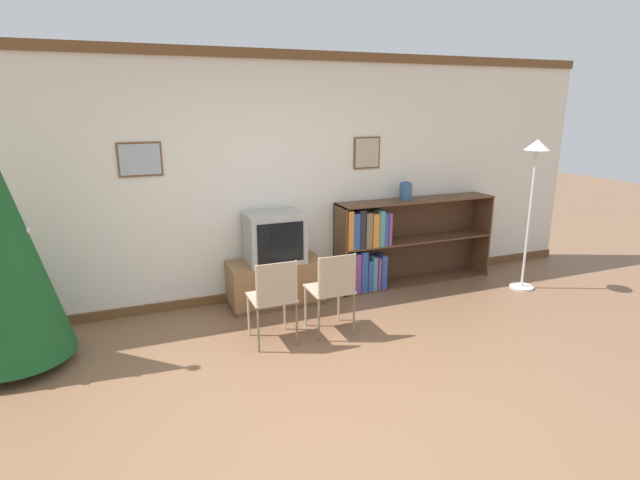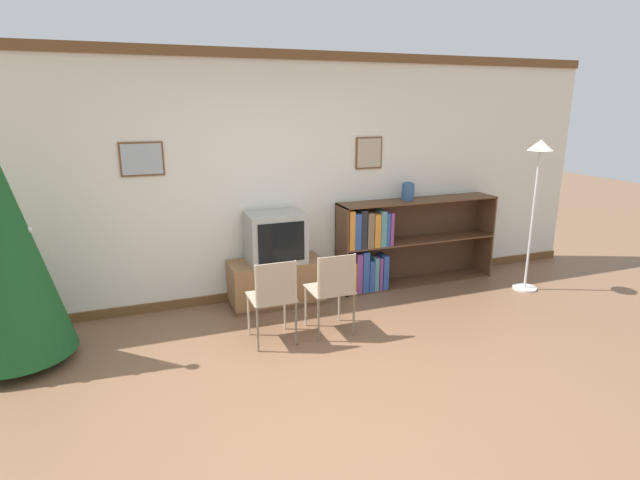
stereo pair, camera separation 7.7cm
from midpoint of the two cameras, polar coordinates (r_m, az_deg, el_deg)
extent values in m
plane|color=brown|center=(3.83, 3.16, -18.90)|extent=(24.00, 24.00, 0.00)
cube|color=silver|center=(5.52, -6.91, 6.84)|extent=(8.69, 0.08, 2.70)
cube|color=brown|center=(5.43, -7.22, 20.45)|extent=(8.69, 0.03, 0.10)
cube|color=brown|center=(5.80, -6.37, -6.03)|extent=(8.69, 0.03, 0.10)
cube|color=brown|center=(5.28, -19.29, 8.73)|extent=(0.42, 0.02, 0.34)
cube|color=#9EA8B2|center=(5.27, -19.29, 8.72)|extent=(0.38, 0.01, 0.30)
cube|color=brown|center=(5.91, 5.98, 9.87)|extent=(0.33, 0.02, 0.37)
cube|color=tan|center=(5.90, 6.04, 9.86)|extent=(0.30, 0.01, 0.33)
cylinder|color=maroon|center=(5.07, -30.63, -11.48)|extent=(0.36, 0.36, 0.10)
cone|color=#195123|center=(4.74, -32.29, -0.26)|extent=(0.93, 0.93, 1.95)
sphere|color=silver|center=(4.70, -29.93, 1.00)|extent=(0.05, 0.05, 0.05)
sphere|color=#1E4CB2|center=(5.01, -31.75, -0.86)|extent=(0.06, 0.06, 0.06)
cube|color=brown|center=(5.62, -4.53, -7.00)|extent=(0.98, 0.45, 0.05)
cube|color=olive|center=(5.53, -4.58, -4.62)|extent=(1.02, 0.47, 0.45)
cube|color=#9E9E99|center=(5.38, -4.70, 0.31)|extent=(0.61, 0.45, 0.54)
cube|color=black|center=(5.17, -3.99, -0.30)|extent=(0.50, 0.01, 0.42)
cube|color=tan|center=(4.64, -5.12, -6.51)|extent=(0.40, 0.40, 0.02)
cube|color=tan|center=(4.40, -4.49, -5.00)|extent=(0.35, 0.02, 0.38)
cylinder|color=beige|center=(4.85, -7.72, -8.43)|extent=(0.02, 0.02, 0.42)
cylinder|color=beige|center=(4.93, -3.61, -7.89)|extent=(0.02, 0.02, 0.42)
cylinder|color=beige|center=(4.53, -6.65, -10.17)|extent=(0.02, 0.02, 0.42)
cylinder|color=beige|center=(4.62, -2.26, -9.54)|extent=(0.02, 0.02, 0.42)
cylinder|color=beige|center=(4.45, -6.72, -7.87)|extent=(0.02, 0.02, 0.82)
cylinder|color=beige|center=(4.54, -2.29, -7.28)|extent=(0.02, 0.02, 0.82)
cube|color=tan|center=(4.82, 1.54, -5.62)|extent=(0.40, 0.40, 0.02)
cube|color=tan|center=(4.58, 2.47, -4.12)|extent=(0.35, 0.02, 0.38)
cylinder|color=beige|center=(5.00, -1.20, -7.55)|extent=(0.02, 0.02, 0.42)
cylinder|color=beige|center=(5.12, 2.63, -6.99)|extent=(0.02, 0.02, 0.42)
cylinder|color=beige|center=(4.69, 0.30, -9.15)|extent=(0.02, 0.02, 0.42)
cylinder|color=beige|center=(4.82, 4.34, -8.49)|extent=(0.02, 0.02, 0.42)
cylinder|color=beige|center=(4.61, 0.31, -6.92)|extent=(0.02, 0.02, 0.82)
cylinder|color=beige|center=(4.74, 4.39, -6.31)|extent=(0.02, 0.02, 0.82)
cube|color=brown|center=(5.77, 2.88, -1.13)|extent=(0.02, 0.36, 1.04)
cube|color=brown|center=(6.80, 18.56, 0.63)|extent=(0.02, 0.36, 1.04)
cube|color=brown|center=(6.11, 11.62, 4.46)|extent=(2.03, 0.36, 0.02)
cube|color=brown|center=(6.38, 11.13, -4.62)|extent=(2.03, 0.36, 0.02)
cube|color=brown|center=(6.22, 11.38, 0.01)|extent=(1.99, 0.36, 0.02)
cube|color=#492F1E|center=(6.37, 10.55, 0.21)|extent=(2.03, 0.01, 1.04)
cube|color=orange|center=(5.88, 3.68, -4.09)|extent=(0.07, 0.30, 0.37)
cube|color=#7A3D7F|center=(5.88, 4.41, -3.58)|extent=(0.07, 0.28, 0.47)
cube|color=#2D4C93|center=(5.89, 5.26, -3.49)|extent=(0.08, 0.22, 0.49)
cube|color=#2D4C93|center=(5.97, 5.78, -3.84)|extent=(0.06, 0.29, 0.37)
cube|color=teal|center=(6.00, 6.30, -3.61)|extent=(0.05, 0.29, 0.40)
cube|color=#7A3D7F|center=(5.99, 6.95, -3.70)|extent=(0.04, 0.21, 0.39)
cube|color=#2D4C93|center=(6.01, 7.49, -3.52)|extent=(0.07, 0.22, 0.41)
cube|color=orange|center=(5.70, 3.56, 1.29)|extent=(0.07, 0.29, 0.45)
cube|color=#2D4C93|center=(5.69, 4.40, 1.09)|extent=(0.07, 0.20, 0.41)
cube|color=#232328|center=(5.76, 4.88, 1.41)|extent=(0.07, 0.29, 0.45)
cube|color=#756047|center=(5.80, 5.64, 1.30)|extent=(0.08, 0.29, 0.41)
cube|color=orange|center=(5.80, 6.59, 1.19)|extent=(0.08, 0.20, 0.39)
cube|color=teal|center=(5.84, 7.26, 1.40)|extent=(0.07, 0.21, 0.42)
cube|color=#2D4C93|center=(5.88, 7.71, 1.33)|extent=(0.04, 0.23, 0.39)
cube|color=#7A3D7F|center=(5.90, 8.15, 1.36)|extent=(0.04, 0.23, 0.39)
cylinder|color=#335684|center=(6.04, 10.37, 5.44)|extent=(0.15, 0.15, 0.20)
torus|color=#335684|center=(6.03, 10.42, 6.36)|extent=(0.13, 0.13, 0.03)
cylinder|color=silver|center=(6.52, 22.63, -5.09)|extent=(0.28, 0.28, 0.03)
cylinder|color=silver|center=(6.30, 23.40, 1.97)|extent=(0.03, 0.03, 1.62)
cone|color=white|center=(6.17, 24.26, 9.86)|extent=(0.28, 0.28, 0.12)
camera|label=1|loc=(0.04, -89.53, 0.13)|focal=28.00mm
camera|label=2|loc=(0.04, 90.47, -0.13)|focal=28.00mm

